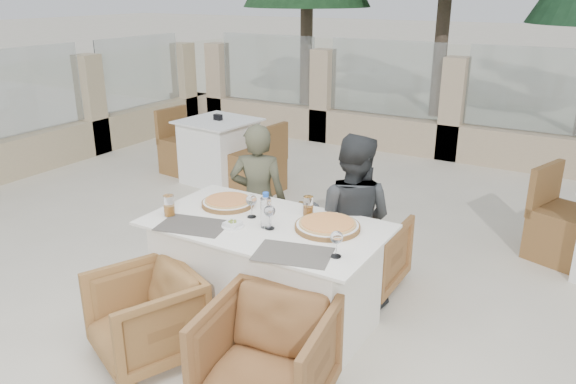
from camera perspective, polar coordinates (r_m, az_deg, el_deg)
The scene contains 23 objects.
ground at distance 4.13m, azimuth -2.75°, elevation -13.06°, with size 80.00×80.00×0.00m, color beige.
sand_patch at distance 17.14m, azimuth 24.32°, elevation 10.70°, with size 30.00×16.00×0.01m, color beige.
perimeter_wall_far at distance 8.05m, azimuth 16.43°, elevation 8.78°, with size 10.00×0.34×1.60m, color #C5AD8B, non-canonical shape.
perimeter_wall_left at distance 7.91m, azimuth -24.89°, elevation 7.56°, with size 0.34×7.00×1.60m, color #C2AF88, non-canonical shape.
dining_table at distance 3.93m, azimuth -2.25°, elevation -8.36°, with size 1.60×0.90×0.77m, color white, non-canonical shape.
placemat_near_left at distance 3.78m, azimuth -9.63°, elevation -3.36°, with size 0.45×0.30×0.00m, color #524C46.
placemat_near_right at distance 3.34m, azimuth 0.51°, elevation -6.31°, with size 0.45×0.30×0.00m, color #5D574F.
pizza_left at distance 4.09m, azimuth -6.13°, elevation -1.03°, with size 0.38×0.38×0.05m, color #D04B1C.
pizza_right at distance 3.68m, azimuth 4.03°, elevation -3.37°, with size 0.43×0.43×0.06m, color orange.
water_bottle at distance 3.66m, azimuth -2.26°, elevation -1.83°, with size 0.07×0.07×0.24m, color #ADD1E3.
wine_glass_centre at distance 3.84m, azimuth -3.73°, elevation -1.29°, with size 0.08×0.08×0.18m, color white, non-canonical shape.
wine_glass_near at distance 3.65m, azimuth -1.88°, elevation -2.43°, with size 0.08×0.08×0.18m, color silver, non-canonical shape.
wine_glass_corner at distance 3.28m, azimuth 4.95°, elevation -5.14°, with size 0.08×0.08×0.18m, color white, non-canonical shape.
beer_glass_left at distance 3.95m, azimuth -11.99°, elevation -1.36°, with size 0.07×0.07×0.15m, color orange.
beer_glass_right at distance 3.87m, azimuth 2.07°, elevation -1.43°, with size 0.07×0.07×0.14m, color orange.
olive_dish at distance 3.72m, azimuth -5.65°, elevation -3.20°, with size 0.11×0.11×0.04m, color white, non-canonical shape.
armchair_far_left at distance 4.78m, azimuth -2.42°, elevation -4.58°, with size 0.57×0.58×0.53m, color brown.
armchair_far_right at distance 4.50m, azimuth 7.50°, elevation -6.03°, with size 0.63×0.65×0.59m, color #976537.
armchair_near_left at distance 3.76m, azimuth -14.26°, elevation -12.19°, with size 0.62×0.64×0.58m, color olive.
armchair_near_right at distance 3.25m, azimuth -2.19°, elevation -16.52°, with size 0.68×0.70×0.63m, color brown.
diner_left at distance 4.57m, azimuth -3.05°, elevation -0.79°, with size 0.46×0.30×1.26m, color #4F503A.
diner_right at distance 4.13m, azimuth 6.44°, elevation -2.91°, with size 0.64×0.49×1.31m, color #333638.
bg_table_a at distance 6.91m, azimuth -6.98°, elevation 4.15°, with size 1.64×0.82×0.77m, color white, non-canonical shape.
Camera 1 is at (1.93, -2.88, 2.25)m, focal length 35.00 mm.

